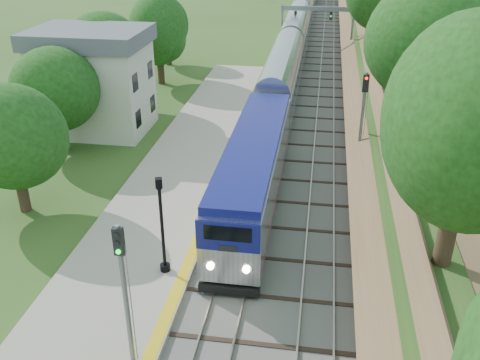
% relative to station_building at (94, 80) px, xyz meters
% --- Properties ---
extents(trackbed, '(9.50, 170.00, 0.28)m').
position_rel_station_building_xyz_m(trackbed, '(16.00, 30.00, -4.02)').
color(trackbed, '#4C4944').
rests_on(trackbed, ground).
extents(platform, '(6.40, 68.00, 0.38)m').
position_rel_station_building_xyz_m(platform, '(8.80, -14.00, -3.90)').
color(platform, gray).
rests_on(platform, ground).
extents(yellow_stripe, '(0.55, 68.00, 0.01)m').
position_rel_station_building_xyz_m(yellow_stripe, '(11.65, -14.00, -3.70)').
color(yellow_stripe, gold).
rests_on(yellow_stripe, platform).
extents(embankment, '(10.64, 170.00, 11.70)m').
position_rel_station_building_xyz_m(embankment, '(24.35, 30.00, -2.14)').
color(embankment, brown).
rests_on(embankment, ground).
extents(station_building, '(8.60, 6.60, 8.00)m').
position_rel_station_building_xyz_m(station_building, '(0.00, 0.00, 0.00)').
color(station_building, beige).
rests_on(station_building, ground).
extents(signal_gantry, '(8.40, 0.38, 6.20)m').
position_rel_station_building_xyz_m(signal_gantry, '(16.47, 24.99, 0.73)').
color(signal_gantry, slate).
rests_on(signal_gantry, ground).
extents(trees_behind_platform, '(7.82, 53.32, 7.21)m').
position_rel_station_building_xyz_m(trees_behind_platform, '(2.83, -9.33, 0.44)').
color(trees_behind_platform, '#332316').
rests_on(trees_behind_platform, ground).
extents(train, '(2.86, 95.34, 4.21)m').
position_rel_station_building_xyz_m(train, '(14.00, 27.42, -1.91)').
color(train, black).
rests_on(train, trackbed).
extents(lamppost_far, '(0.49, 0.49, 4.93)m').
position_rel_station_building_xyz_m(lamppost_far, '(10.70, -18.07, -1.51)').
color(lamppost_far, black).
rests_on(lamppost_far, platform).
extents(signal_platform, '(0.36, 0.28, 6.09)m').
position_rel_station_building_xyz_m(signal_platform, '(11.10, -23.88, 0.03)').
color(signal_platform, slate).
rests_on(signal_platform, platform).
extents(signal_farside, '(0.37, 0.30, 6.84)m').
position_rel_station_building_xyz_m(signal_farside, '(20.20, -5.24, 0.21)').
color(signal_farside, slate).
rests_on(signal_farside, ground).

